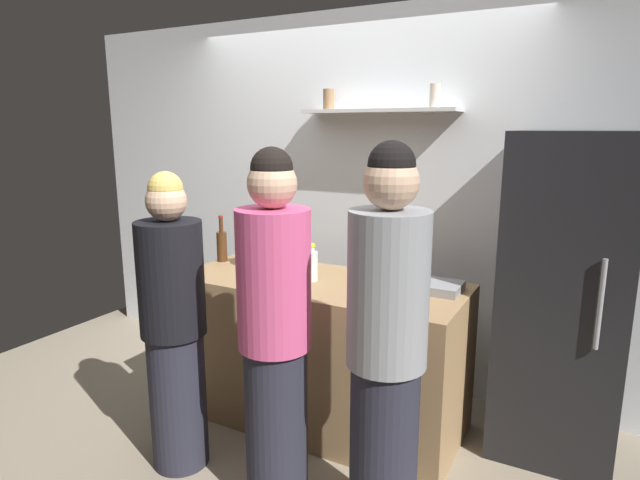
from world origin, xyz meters
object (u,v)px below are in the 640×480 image
at_px(wine_bottle_green_glass, 294,250).
at_px(person_blonde, 174,327).
at_px(water_bottle_plastic, 311,265).
at_px(baking_pan, 431,286).
at_px(utensil_holder, 247,255).
at_px(refrigerator, 564,297).
at_px(wine_bottle_amber_glass, 222,245).
at_px(wine_bottle_dark_glass, 253,251).
at_px(person_pink_top, 275,337).
at_px(person_grey_hoodie, 386,353).

xyz_separation_m(wine_bottle_green_glass, person_blonde, (-0.16, -0.97, -0.24)).
bearing_deg(water_bottle_plastic, baking_pan, 12.15).
bearing_deg(utensil_holder, refrigerator, 7.26).
height_order(utensil_holder, wine_bottle_green_glass, wine_bottle_green_glass).
xyz_separation_m(refrigerator, baking_pan, (-0.68, -0.25, 0.04)).
xyz_separation_m(water_bottle_plastic, person_blonde, (-0.41, -0.74, -0.22)).
distance_m(baking_pan, utensil_holder, 1.27).
distance_m(wine_bottle_amber_glass, wine_bottle_green_glass, 0.53).
xyz_separation_m(wine_bottle_dark_glass, person_pink_top, (0.68, -0.79, -0.17)).
distance_m(baking_pan, person_grey_hoodie, 0.87).
bearing_deg(baking_pan, person_pink_top, -117.49).
height_order(refrigerator, utensil_holder, refrigerator).
xyz_separation_m(person_pink_top, person_blonde, (-0.64, 0.01, -0.08)).
relative_size(water_bottle_plastic, person_pink_top, 0.13).
distance_m(utensil_holder, wine_bottle_dark_glass, 0.18).
height_order(baking_pan, wine_bottle_amber_glass, wine_bottle_amber_glass).
height_order(baking_pan, person_blonde, person_blonde).
distance_m(baking_pan, person_pink_top, 1.02).
bearing_deg(utensil_holder, wine_bottle_amber_glass, -172.69).
bearing_deg(baking_pan, utensil_holder, -179.95).
bearing_deg(person_pink_top, wine_bottle_dark_glass, -90.59).
bearing_deg(wine_bottle_amber_glass, wine_bottle_dark_glass, -14.52).
relative_size(utensil_holder, person_grey_hoodie, 0.12).
xyz_separation_m(baking_pan, utensil_holder, (-1.27, -0.00, 0.04)).
bearing_deg(wine_bottle_green_glass, wine_bottle_dark_glass, -136.43).
bearing_deg(refrigerator, utensil_holder, -172.74).
relative_size(wine_bottle_dark_glass, person_pink_top, 0.19).
xyz_separation_m(person_grey_hoodie, person_blonde, (-1.17, -0.03, -0.09)).
relative_size(baking_pan, person_grey_hoodie, 0.19).
bearing_deg(utensil_holder, person_blonde, -79.68).
height_order(baking_pan, person_pink_top, person_pink_top).
bearing_deg(water_bottle_plastic, refrigerator, 16.12).
bearing_deg(person_grey_hoodie, utensil_holder, -60.72).
height_order(utensil_holder, wine_bottle_dark_glass, wine_bottle_dark_glass).
bearing_deg(wine_bottle_dark_glass, refrigerator, 11.05).
bearing_deg(person_pink_top, wine_bottle_amber_glass, -82.38).
bearing_deg(baking_pan, refrigerator, 20.06).
xyz_separation_m(wine_bottle_amber_glass, wine_bottle_dark_glass, (0.32, -0.08, 0.01)).
height_order(refrigerator, wine_bottle_green_glass, refrigerator).
bearing_deg(person_pink_top, person_blonde, -42.18).
distance_m(refrigerator, wine_bottle_dark_glass, 1.86).
bearing_deg(person_blonde, wine_bottle_green_glass, 32.18).
xyz_separation_m(utensil_holder, person_grey_hoodie, (1.34, -0.86, -0.09)).
bearing_deg(person_blonde, water_bottle_plastic, 12.47).
distance_m(utensil_holder, person_grey_hoodie, 1.59).
relative_size(refrigerator, utensil_holder, 8.44).
distance_m(baking_pan, water_bottle_plastic, 0.71).
xyz_separation_m(wine_bottle_amber_glass, person_blonde, (0.36, -0.86, -0.24)).
height_order(wine_bottle_dark_glass, water_bottle_plastic, wine_bottle_dark_glass).
relative_size(wine_bottle_amber_glass, person_blonde, 0.20).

